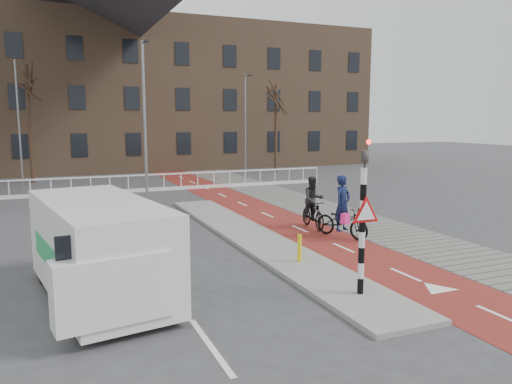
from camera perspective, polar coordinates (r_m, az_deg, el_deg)
name	(u,v)px	position (r m, az deg, el deg)	size (l,w,h in m)	color
ground	(336,271)	(13.82, 9.15, -8.90)	(120.00, 120.00, 0.00)	#38383A
bike_lane	(250,207)	(23.20, -0.70, -1.76)	(2.50, 60.00, 0.01)	maroon
sidewalk	(303,203)	(24.36, 5.42, -1.31)	(3.00, 60.00, 0.01)	slate
curb_island	(256,239)	(16.93, -0.04, -5.36)	(1.80, 16.00, 0.12)	gray
traffic_signal	(363,213)	(11.38, 12.15, -2.38)	(0.80, 0.80, 3.68)	black
bollard	(299,248)	(14.05, 4.99, -6.40)	(0.12, 0.12, 0.77)	yellow
cyclist_near	(342,217)	(17.47, 9.84, -2.80)	(1.48, 2.21, 2.15)	black
cyclist_far	(313,207)	(18.74, 6.54, -1.71)	(0.87, 1.84, 1.95)	black
van	(99,248)	(11.89, -17.50, -6.07)	(2.94, 5.53, 2.26)	silver
railing	(91,189)	(28.51, -18.35, 0.32)	(28.00, 0.10, 0.99)	silver
townhouse_row	(97,73)	(43.54, -17.68, 12.88)	(46.00, 10.00, 15.90)	#7F6047
tree_mid	(30,125)	(35.04, -24.47, 7.03)	(0.26, 0.26, 7.45)	#311F15
tree_right	(276,129)	(38.27, 2.28, 7.21)	(0.22, 0.22, 6.64)	#311F15
streetlight_near	(145,128)	(22.17, -12.57, 7.10)	(0.12, 0.12, 7.34)	slate
streetlight_left	(19,123)	(33.65, -25.48, 7.18)	(0.12, 0.12, 7.72)	slate
streetlight_right	(245,126)	(35.78, -1.23, 7.57)	(0.12, 0.12, 7.18)	slate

